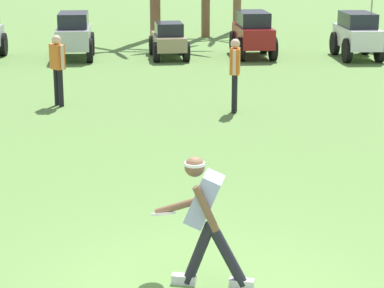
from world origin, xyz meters
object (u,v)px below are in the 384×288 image
Objects in this scene: parked_car_slot_c at (74,34)px; teammate_deep at (57,63)px; teammate_midfield at (235,68)px; frisbee_thrower at (205,215)px; parked_car_slot_f at (357,34)px; parked_car_slot_e at (253,33)px; parked_car_slot_d at (169,40)px; frisbee_in_flight at (163,213)px.

teammate_deep is at bearing -86.86° from parked_car_slot_c.
frisbee_thrower is at bearing -97.91° from teammate_midfield.
frisbee_thrower is 0.60× the size of parked_car_slot_f.
frisbee_thrower is 16.06m from parked_car_slot_e.
parked_car_slot_d is at bearing 176.87° from parked_car_slot_f.
parked_car_slot_d reaches higher than frisbee_in_flight.
frisbee_thrower is 4.16× the size of frisbee_in_flight.
teammate_midfield is 7.67m from parked_car_slot_d.
frisbee_thrower reaches higher than parked_car_slot_f.
parked_car_slot_c is at bearing 99.54° from frisbee_in_flight.
frisbee_in_flight is at bearing -100.57° from parked_car_slot_e.
frisbee_in_flight is at bearing 144.79° from frisbee_thrower.
parked_car_slot_d is at bearing 99.57° from teammate_midfield.
teammate_deep reaches higher than parked_car_slot_e.
teammate_midfield reaches higher than frisbee_thrower.
frisbee_thrower is 16.08m from parked_car_slot_c.
teammate_midfield is at bearing -99.89° from parked_car_slot_e.
teammate_midfield is 0.66× the size of parked_car_slot_f.
parked_car_slot_c is at bearing 179.37° from parked_car_slot_d.
parked_car_slot_f is (8.66, -0.35, 0.00)m from parked_car_slot_c.
frisbee_in_flight is 8.06m from teammate_midfield.
frisbee_in_flight is 16.31m from parked_car_slot_f.
teammate_midfield is 0.65× the size of parked_car_slot_e.
teammate_deep is 0.69× the size of parked_car_slot_d.
teammate_midfield reaches higher than frisbee_in_flight.
frisbee_thrower is at bearing -73.55° from teammate_deep.
frisbee_thrower is 16.44m from parked_car_slot_f.
parked_car_slot_e reaches higher than frisbee_in_flight.
teammate_deep reaches higher than parked_car_slot_c.
teammate_midfield is 1.00× the size of teammate_deep.
parked_car_slot_d is at bearing 88.91° from frisbee_in_flight.
frisbee_thrower is 9.39m from teammate_deep.
teammate_midfield is 7.78m from parked_car_slot_e.
frisbee_thrower is at bearing -89.51° from parked_car_slot_d.
frisbee_in_flight is 15.46m from parked_car_slot_d.
teammate_deep is at bearing 106.45° from frisbee_thrower.
frisbee_thrower reaches higher than parked_car_slot_d.
teammate_deep is (-2.23, 8.71, 0.23)m from frisbee_in_flight.
parked_car_slot_d is at bearing 69.50° from teammate_deep.
frisbee_in_flight is (-0.43, 0.30, -0.09)m from frisbee_thrower.
parked_car_slot_c is at bearing 100.87° from frisbee_thrower.
teammate_deep is 7.22m from parked_car_slot_d.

